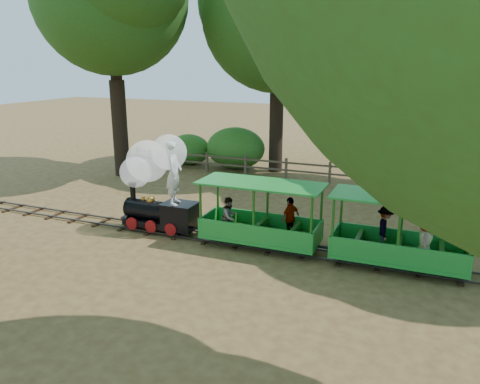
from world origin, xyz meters
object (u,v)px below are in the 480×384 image
at_px(carriage_rear, 399,240).
at_px(carriage_front, 260,222).
at_px(locomotive, 154,176).
at_px(fence, 308,169).

bearing_deg(carriage_rear, carriage_front, -179.26).
height_order(locomotive, fence, locomotive).
relative_size(locomotive, fence, 0.18).
bearing_deg(carriage_front, carriage_rear, 0.74).
bearing_deg(carriage_rear, fence, 119.17).
xyz_separation_m(locomotive, carriage_front, (3.53, -0.09, -1.02)).
distance_m(carriage_front, fence, 8.06).
relative_size(carriage_front, carriage_rear, 1.00).
relative_size(carriage_front, fence, 0.20).
distance_m(locomotive, carriage_rear, 7.42).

